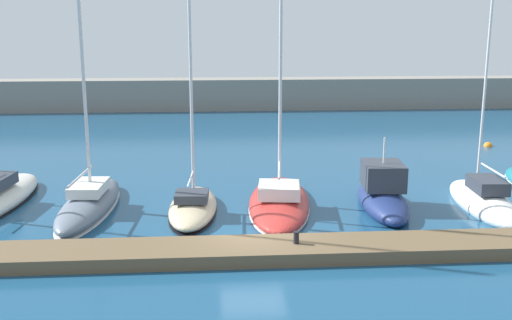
{
  "coord_description": "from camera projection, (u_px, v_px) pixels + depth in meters",
  "views": [
    {
      "loc": [
        -1.48,
        -21.6,
        8.14
      ],
      "look_at": [
        0.55,
        5.97,
        1.88
      ],
      "focal_mm": 42.09,
      "sensor_mm": 36.0,
      "label": 1
    }
  ],
  "objects": [
    {
      "name": "ground_plane",
      "position": [
        253.0,
        243.0,
        22.91
      ],
      "size": [
        120.0,
        120.0,
        0.0
      ],
      "primitive_type": "plane",
      "color": "navy"
    },
    {
      "name": "dock_pier",
      "position": [
        256.0,
        251.0,
        21.42
      ],
      "size": [
        38.01,
        2.13,
        0.49
      ],
      "primitive_type": "cube",
      "color": "brown",
      "rests_on": "ground_plane"
    },
    {
      "name": "breakwater_seawall",
      "position": [
        227.0,
        94.0,
        58.68
      ],
      "size": [
        108.0,
        3.05,
        2.99
      ],
      "primitive_type": "cube",
      "color": "gray",
      "rests_on": "ground_plane"
    },
    {
      "name": "sailboat_slate_third",
      "position": [
        89.0,
        201.0,
        26.77
      ],
      "size": [
        2.52,
        8.32,
        15.27
      ],
      "rotation": [
        0.0,
        0.0,
        1.51
      ],
      "color": "slate",
      "rests_on": "ground_plane"
    },
    {
      "name": "sailboat_sand_fourth",
      "position": [
        193.0,
        206.0,
        26.4
      ],
      "size": [
        2.4,
        6.24,
        10.19
      ],
      "rotation": [
        0.0,
        0.0,
        1.52
      ],
      "color": "beige",
      "rests_on": "ground_plane"
    },
    {
      "name": "sailboat_red_fifth",
      "position": [
        279.0,
        200.0,
        27.38
      ],
      "size": [
        3.77,
        8.86,
        14.82
      ],
      "rotation": [
        0.0,
        0.0,
        1.45
      ],
      "color": "#B72D28",
      "rests_on": "ground_plane"
    },
    {
      "name": "motorboat_navy_sixth",
      "position": [
        383.0,
        195.0,
        27.2
      ],
      "size": [
        2.52,
        6.48,
        3.53
      ],
      "rotation": [
        0.0,
        0.0,
        1.49
      ],
      "color": "navy",
      "rests_on": "ground_plane"
    },
    {
      "name": "sailboat_white_seventh",
      "position": [
        484.0,
        200.0,
        27.2
      ],
      "size": [
        2.49,
        6.94,
        12.75
      ],
      "rotation": [
        0.0,
        0.0,
        1.51
      ],
      "color": "white",
      "rests_on": "ground_plane"
    },
    {
      "name": "mooring_buoy_orange",
      "position": [
        488.0,
        146.0,
        41.01
      ],
      "size": [
        0.6,
        0.6,
        0.6
      ],
      "primitive_type": "sphere",
      "color": "orange",
      "rests_on": "ground_plane"
    },
    {
      "name": "dock_bollard",
      "position": [
        296.0,
        238.0,
        21.42
      ],
      "size": [
        0.2,
        0.2,
        0.44
      ],
      "primitive_type": "cylinder",
      "color": "black",
      "rests_on": "dock_pier"
    }
  ]
}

